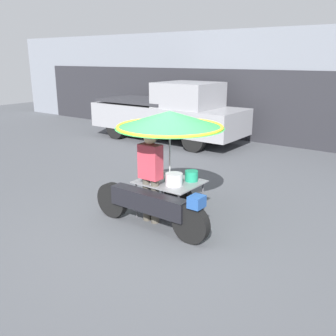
# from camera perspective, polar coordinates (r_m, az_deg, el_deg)

# --- Properties ---
(ground_plane) EXTENTS (36.00, 36.00, 0.00)m
(ground_plane) POSITION_cam_1_polar(r_m,az_deg,el_deg) (6.24, -2.06, -9.53)
(ground_plane) COLOR #4C4F54
(shopfront_building) EXTENTS (28.00, 2.06, 3.64)m
(shopfront_building) POSITION_cam_1_polar(r_m,az_deg,el_deg) (13.23, 21.45, 11.35)
(shopfront_building) COLOR gray
(shopfront_building) RESTS_ON ground
(vendor_motorcycle_cart) EXTENTS (2.28, 1.83, 1.89)m
(vendor_motorcycle_cart) POSITION_cam_1_polar(r_m,az_deg,el_deg) (6.24, -0.17, 4.38)
(vendor_motorcycle_cart) COLOR black
(vendor_motorcycle_cart) RESTS_ON ground
(vendor_person) EXTENTS (0.38, 0.22, 1.58)m
(vendor_person) POSITION_cam_1_polar(r_m,az_deg,el_deg) (6.28, -2.68, -0.71)
(vendor_person) COLOR #4C473D
(vendor_person) RESTS_ON ground
(pickup_truck) EXTENTS (5.37, 1.90, 1.99)m
(pickup_truck) POSITION_cam_1_polar(r_m,az_deg,el_deg) (12.66, 0.37, 8.38)
(pickup_truck) COLOR black
(pickup_truck) RESTS_ON ground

